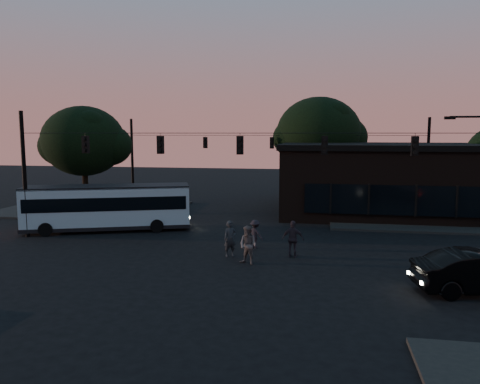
% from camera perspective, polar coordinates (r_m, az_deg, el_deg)
% --- Properties ---
extents(ground, '(120.00, 120.00, 0.00)m').
position_cam_1_polar(ground, '(22.30, -1.82, -8.95)').
color(ground, black).
rests_on(ground, ground).
extents(sidewalk_far_right, '(14.00, 10.00, 0.15)m').
position_cam_1_polar(sidewalk_far_right, '(36.29, 21.98, -3.05)').
color(sidewalk_far_right, black).
rests_on(sidewalk_far_right, ground).
extents(sidewalk_far_left, '(14.00, 10.00, 0.15)m').
position_cam_1_polar(sidewalk_far_left, '(39.99, -17.53, -1.95)').
color(sidewalk_far_left, black).
rests_on(sidewalk_far_left, ground).
extents(building, '(15.40, 10.41, 5.40)m').
position_cam_1_polar(building, '(37.37, 17.05, 1.52)').
color(building, black).
rests_on(building, ground).
extents(tree_behind, '(7.60, 7.60, 9.43)m').
position_cam_1_polar(tree_behind, '(42.96, 9.56, 7.09)').
color(tree_behind, black).
rests_on(tree_behind, ground).
extents(tree_left, '(6.40, 6.40, 8.30)m').
position_cam_1_polar(tree_left, '(38.64, -18.53, 5.89)').
color(tree_left, black).
rests_on(tree_left, ground).
extents(signal_rig_near, '(26.24, 0.30, 7.50)m').
position_cam_1_polar(signal_rig_near, '(25.40, 0.00, 3.24)').
color(signal_rig_near, black).
rests_on(signal_rig_near, ground).
extents(signal_rig_far, '(26.24, 0.30, 7.50)m').
position_cam_1_polar(signal_rig_far, '(41.24, 3.90, 4.41)').
color(signal_rig_far, black).
rests_on(signal_rig_far, ground).
extents(bus, '(10.50, 5.71, 2.90)m').
position_cam_1_polar(bus, '(30.94, -15.81, -1.58)').
color(bus, '#96B1BF').
rests_on(bus, ground).
extents(pedestrian_a, '(0.79, 0.71, 1.80)m').
position_cam_1_polar(pedestrian_a, '(23.69, -1.20, -5.73)').
color(pedestrian_a, black).
rests_on(pedestrian_a, ground).
extents(pedestrian_b, '(1.10, 0.99, 1.84)m').
position_cam_1_polar(pedestrian_b, '(22.30, 0.99, -6.50)').
color(pedestrian_b, '#524B4B').
rests_on(pedestrian_b, ground).
extents(pedestrian_c, '(1.13, 0.55, 1.86)m').
position_cam_1_polar(pedestrian_c, '(23.69, 6.48, -5.71)').
color(pedestrian_c, '#29222A').
rests_on(pedestrian_c, ground).
extents(pedestrian_d, '(1.15, 0.99, 1.55)m').
position_cam_1_polar(pedestrian_d, '(25.41, 1.86, -5.14)').
color(pedestrian_d, black).
rests_on(pedestrian_d, ground).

